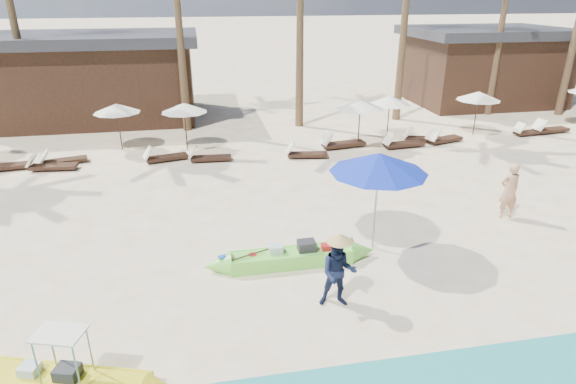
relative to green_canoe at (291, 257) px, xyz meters
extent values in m
plane|color=#FFE8BC|center=(0.77, -1.11, -0.21)|extent=(240.00, 240.00, 0.00)
cube|color=#6EDC43|center=(0.00, 0.00, -0.03)|extent=(3.03, 0.66, 0.36)
cube|color=white|center=(0.00, 0.00, -0.01)|extent=(2.61, 0.48, 0.16)
cube|color=#262628|center=(0.38, 0.00, 0.24)|extent=(0.43, 0.34, 0.33)
cube|color=silver|center=(-0.38, 0.04, 0.21)|extent=(0.34, 0.29, 0.27)
cube|color=#AD1717|center=(0.91, -0.04, 0.18)|extent=(0.29, 0.24, 0.21)
cylinder|color=#AD1717|center=(-0.96, 0.04, 0.12)|extent=(0.21, 0.21, 0.09)
cylinder|color=#262628|center=(-1.19, -0.06, 0.11)|extent=(0.19, 0.19, 0.08)
sphere|color=tan|center=(-1.48, -0.01, 0.16)|extent=(0.17, 0.17, 0.17)
cylinder|color=yellow|center=(1.38, 0.09, 0.16)|extent=(0.13, 0.13, 0.17)
cylinder|color=yellow|center=(1.57, 0.09, 0.16)|extent=(0.13, 0.13, 0.17)
cube|color=yellow|center=(-4.63, -3.34, -0.02)|extent=(3.12, 1.56, 0.37)
cube|color=white|center=(-4.63, -3.34, 0.00)|extent=(2.66, 1.26, 0.17)
cube|color=#262628|center=(-4.44, -3.40, 0.22)|extent=(0.47, 0.42, 0.29)
cube|color=silver|center=(-5.09, -3.19, 0.21)|extent=(0.38, 0.35, 0.25)
cube|color=white|center=(-4.44, -3.40, 1.06)|extent=(0.90, 0.75, 0.03)
imported|color=tan|center=(6.81, 1.47, 0.65)|extent=(0.64, 0.43, 1.72)
imported|color=#141B37|center=(0.66, -1.79, 0.60)|extent=(0.89, 0.76, 1.60)
cylinder|color=#99999E|center=(2.27, 0.41, 1.08)|extent=(0.06, 0.06, 2.56)
cone|color=#1229A9|center=(2.27, 0.41, 2.18)|extent=(2.45, 2.45, 0.50)
cube|color=#352015|center=(-9.35, 8.64, -0.05)|extent=(1.79, 0.80, 0.12)
cube|color=#352015|center=(-7.54, 8.32, -0.06)|extent=(1.71, 0.68, 0.12)
cube|color=white|center=(-8.27, 8.38, 0.24)|extent=(0.42, 0.57, 0.49)
cylinder|color=#352015|center=(-5.33, 10.55, 0.75)|extent=(0.05, 0.05, 1.91)
cone|color=white|center=(-5.33, 10.55, 1.57)|extent=(1.91, 1.91, 0.38)
cube|color=#352015|center=(-7.26, 8.99, -0.07)|extent=(1.67, 0.89, 0.11)
cube|color=white|center=(-7.94, 8.82, 0.21)|extent=(0.47, 0.59, 0.47)
cube|color=#352015|center=(-3.37, 8.63, -0.06)|extent=(1.70, 0.90, 0.11)
cube|color=white|center=(-4.07, 8.45, 0.22)|extent=(0.48, 0.60, 0.47)
cylinder|color=#352015|center=(-2.58, 10.09, 0.75)|extent=(0.05, 0.05, 1.92)
cone|color=white|center=(-2.58, 10.09, 1.58)|extent=(1.92, 1.92, 0.38)
cube|color=#352015|center=(-1.64, 8.25, -0.07)|extent=(1.61, 0.59, 0.11)
cube|color=white|center=(-2.34, 8.28, 0.21)|extent=(0.38, 0.53, 0.46)
cylinder|color=#352015|center=(4.69, 8.96, 0.81)|extent=(0.05, 0.05, 2.03)
cone|color=white|center=(4.69, 8.96, 1.68)|extent=(2.03, 2.03, 0.41)
cube|color=#352015|center=(2.22, 7.96, -0.06)|extent=(1.67, 0.75, 0.11)
cube|color=white|center=(1.52, 8.06, 0.22)|extent=(0.43, 0.57, 0.47)
cube|color=#352015|center=(4.06, 8.99, -0.04)|extent=(1.94, 0.86, 0.13)
cube|color=white|center=(3.24, 8.87, 0.29)|extent=(0.50, 0.66, 0.55)
cylinder|color=#352015|center=(6.41, 9.96, 0.74)|extent=(0.05, 0.05, 1.90)
cone|color=white|center=(6.41, 9.96, 1.56)|extent=(1.90, 1.90, 0.38)
cube|color=#352015|center=(6.62, 8.54, -0.05)|extent=(1.79, 0.73, 0.12)
cube|color=white|center=(5.86, 8.46, 0.25)|extent=(0.44, 0.60, 0.51)
cube|color=#352015|center=(7.86, 9.14, -0.06)|extent=(1.78, 1.00, 0.12)
cube|color=white|center=(7.14, 9.34, 0.24)|extent=(0.52, 0.63, 0.50)
cylinder|color=#352015|center=(10.63, 9.78, 0.78)|extent=(0.05, 0.05, 1.97)
cone|color=white|center=(10.63, 9.78, 1.63)|extent=(1.97, 1.97, 0.39)
cube|color=#352015|center=(8.71, 8.89, -0.06)|extent=(1.78, 1.02, 0.12)
cube|color=white|center=(8.00, 8.67, 0.24)|extent=(0.52, 0.64, 0.50)
cube|color=#352015|center=(13.23, 9.24, -0.07)|extent=(1.60, 0.66, 0.11)
cube|color=white|center=(12.55, 9.17, 0.21)|extent=(0.40, 0.54, 0.45)
cube|color=#352015|center=(14.44, 9.39, -0.05)|extent=(1.81, 0.81, 0.12)
cube|color=white|center=(13.67, 9.28, 0.26)|extent=(0.47, 0.62, 0.51)
cone|color=brown|center=(-9.68, 13.97, 5.24)|extent=(0.40, 0.40, 10.89)
cone|color=brown|center=(-2.59, 13.17, 4.83)|extent=(0.40, 0.40, 10.08)
cone|color=brown|center=(2.92, 12.91, 5.42)|extent=(0.40, 0.40, 11.26)
cone|color=brown|center=(13.61, 13.41, 3.83)|extent=(0.40, 0.40, 8.07)
cube|color=#352015|center=(-7.23, 16.39, 1.69)|extent=(10.00, 6.00, 3.80)
cube|color=#2D2D33|center=(-7.23, 16.39, 3.84)|extent=(10.80, 6.60, 0.50)
cube|color=#352015|center=(14.77, 16.39, 1.69)|extent=(8.00, 6.00, 3.80)
cube|color=#2D2D33|center=(14.77, 16.39, 3.84)|extent=(8.80, 6.60, 0.50)
camera|label=1|loc=(-1.99, -10.13, 6.11)|focal=30.00mm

